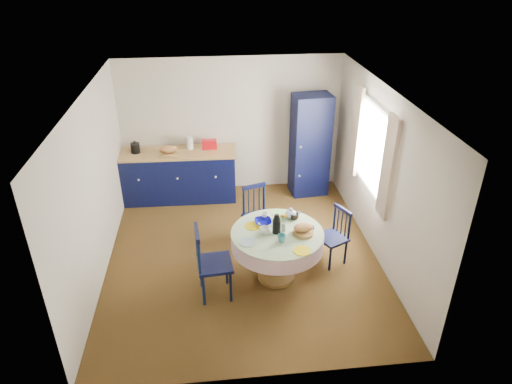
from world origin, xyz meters
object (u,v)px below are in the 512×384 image
(dining_table, at_px, (278,240))
(mug_a, at_px, (264,230))
(mug_d, at_px, (265,216))
(chair_left, at_px, (211,262))
(mug_b, at_px, (282,238))
(chair_far, at_px, (258,215))
(pantry_cabinet, at_px, (310,146))
(chair_right, at_px, (334,236))
(cobalt_bowl, at_px, (263,222))
(kitchen_counter, at_px, (179,175))
(mug_c, at_px, (294,217))

(dining_table, distance_m, mug_a, 0.26)
(mug_d, bearing_deg, chair_left, -141.15)
(mug_b, bearing_deg, chair_far, 99.12)
(pantry_cabinet, relative_size, mug_a, 14.94)
(pantry_cabinet, relative_size, chair_far, 2.00)
(mug_d, bearing_deg, mug_b, -75.89)
(chair_left, relative_size, chair_far, 1.10)
(dining_table, distance_m, chair_left, 0.96)
(chair_right, relative_size, cobalt_bowl, 3.66)
(chair_far, bearing_deg, mug_a, -108.98)
(kitchen_counter, bearing_deg, mug_d, -56.99)
(chair_left, height_order, mug_d, chair_left)
(chair_far, xyz_separation_m, mug_a, (-0.02, -0.93, 0.33))
(chair_far, relative_size, chair_right, 1.09)
(kitchen_counter, height_order, chair_right, kitchen_counter)
(dining_table, xyz_separation_m, chair_left, (-0.91, -0.26, -0.11))
(chair_left, height_order, mug_c, chair_left)
(dining_table, bearing_deg, mug_d, 110.54)
(dining_table, distance_m, chair_far, 0.95)
(kitchen_counter, xyz_separation_m, mug_d, (1.30, -2.12, 0.33))
(mug_a, bearing_deg, chair_right, 16.00)
(mug_b, bearing_deg, cobalt_bowl, 112.05)
(chair_far, height_order, mug_d, chair_far)
(kitchen_counter, xyz_separation_m, chair_far, (1.27, -1.56, -0.00))
(mug_b, relative_size, mug_d, 1.10)
(chair_far, height_order, mug_c, chair_far)
(chair_left, bearing_deg, mug_c, -70.06)
(mug_c, relative_size, cobalt_bowl, 0.53)
(pantry_cabinet, bearing_deg, chair_right, -97.69)
(pantry_cabinet, height_order, mug_d, pantry_cabinet)
(pantry_cabinet, bearing_deg, chair_left, -129.92)
(chair_left, relative_size, chair_right, 1.20)
(pantry_cabinet, bearing_deg, dining_table, -116.69)
(mug_a, distance_m, mug_b, 0.29)
(chair_left, relative_size, cobalt_bowl, 4.40)
(chair_left, bearing_deg, dining_table, -79.16)
(chair_right, bearing_deg, pantry_cabinet, 151.43)
(mug_a, bearing_deg, mug_d, 81.83)
(pantry_cabinet, relative_size, chair_right, 2.18)
(mug_a, distance_m, cobalt_bowl, 0.25)
(kitchen_counter, height_order, mug_b, kitchen_counter)
(chair_right, bearing_deg, kitchen_counter, -159.69)
(chair_left, relative_size, mug_c, 8.26)
(pantry_cabinet, height_order, mug_c, pantry_cabinet)
(mug_a, height_order, mug_c, same)
(dining_table, relative_size, mug_c, 9.94)
(pantry_cabinet, distance_m, dining_table, 2.67)
(chair_right, height_order, mug_a, chair_right)
(cobalt_bowl, bearing_deg, mug_d, 74.42)
(dining_table, distance_m, mug_d, 0.43)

